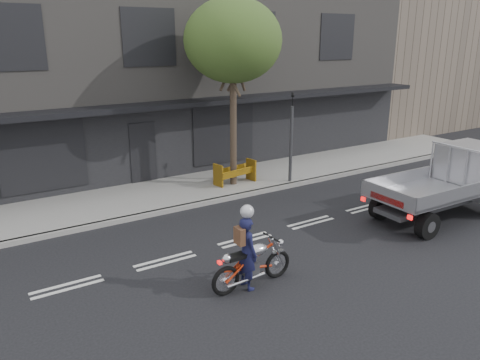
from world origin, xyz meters
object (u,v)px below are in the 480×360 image
object	(u,v)px
motorcycle	(252,263)
flatbed_ute	(465,174)
street_tree	(233,41)
construction_barrier	(238,173)
traffic_light_pole	(291,142)
rider	(247,253)

from	to	relation	value
motorcycle	flatbed_ute	size ratio (longest dim) A/B	0.44
street_tree	flatbed_ute	size ratio (longest dim) A/B	1.39
street_tree	construction_barrier	world-z (taller)	street_tree
street_tree	traffic_light_pole	xyz separation A→B (m)	(2.00, -0.85, -3.63)
motorcycle	traffic_light_pole	bearing A→B (deg)	44.27
street_tree	construction_barrier	distance (m)	4.70
rider	flatbed_ute	bearing A→B (deg)	-89.02
traffic_light_pole	rider	distance (m)	7.87
street_tree	motorcycle	distance (m)	8.63
motorcycle	rider	xyz separation A→B (m)	(-0.15, -0.00, 0.29)
flatbed_ute	traffic_light_pole	bearing A→B (deg)	120.81
rider	construction_barrier	bearing A→B (deg)	-31.84
motorcycle	rider	distance (m)	0.32
motorcycle	rider	bearing A→B (deg)	178.64
motorcycle	flatbed_ute	bearing A→B (deg)	1.02
traffic_light_pole	construction_barrier	size ratio (longest dim) A/B	2.26
street_tree	rider	bearing A→B (deg)	-119.13
rider	flatbed_ute	size ratio (longest dim) A/B	0.35
construction_barrier	traffic_light_pole	bearing A→B (deg)	-18.86
construction_barrier	flatbed_ute	bearing A→B (deg)	-50.27
motorcycle	construction_barrier	distance (m)	7.09
traffic_light_pole	motorcycle	xyz separation A→B (m)	(-5.40, -5.52, -1.09)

